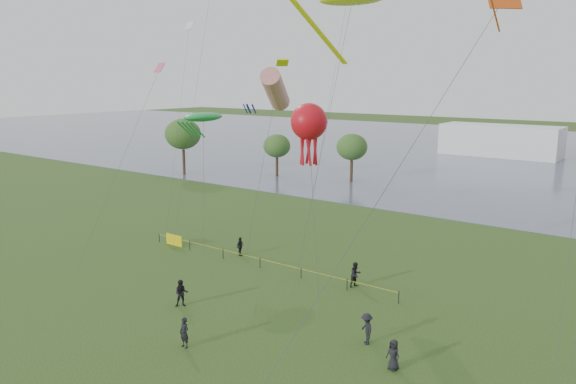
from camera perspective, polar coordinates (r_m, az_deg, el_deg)
The scene contains 16 objects.
ground_plane at distance 29.88m, azimuth -12.18°, elevation -18.39°, with size 400.00×400.00×0.00m, color #233E13.
lake at distance 119.29m, azimuth 26.88°, elevation 3.09°, with size 400.00×120.00×0.08m, color slate.
pavilion_left at distance 116.76m, azimuth 20.77°, elevation 4.90°, with size 22.00×8.00×6.00m, color white.
trees at distance 85.59m, azimuth -4.23°, elevation 5.28°, with size 29.43×15.06×8.70m.
fence at distance 48.77m, azimuth -8.44°, elevation -5.61°, with size 24.07×0.07×1.05m.
spectator_a at distance 38.09m, azimuth -10.77°, elevation -10.07°, with size 0.88×0.69×1.81m, color black.
spectator_b at distance 32.85m, azimuth 7.99°, elevation -13.58°, with size 1.17×0.67×1.81m, color black.
spectator_c at distance 47.91m, azimuth -4.89°, elevation -5.52°, with size 0.94×0.39×1.61m, color black.
spectator_d at distance 30.49m, azimuth 10.66°, elevation -15.93°, with size 0.80×0.52×1.64m, color black.
spectator_f at distance 32.68m, azimuth -10.49°, elevation -13.87°, with size 0.64×0.42×1.74m, color black.
spectator_g at distance 41.05m, azimuth 6.89°, elevation -8.33°, with size 0.89×0.70×1.84m, color black.
kite_stingray at distance 41.40m, azimuth 6.41°, elevation 18.82°, with size 5.06×10.06×20.59m.
kite_windsock at distance 47.87m, azimuth -1.30°, elevation 10.34°, with size 4.19×6.07×15.70m.
kite_creature at distance 51.42m, azimuth -8.63°, elevation 7.52°, with size 4.52×5.86×11.80m.
kite_octopus at distance 37.41m, azimuth 2.13°, elevation 7.07°, with size 4.78×4.98×13.19m.
kite_delta at distance 27.79m, azimuth 19.89°, elevation 16.56°, with size 5.92×15.99×19.19m.
Camera 1 is at (19.93, -16.69, 14.72)m, focal length 35.00 mm.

